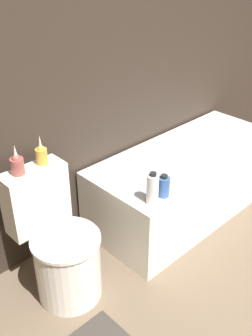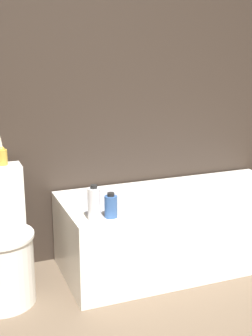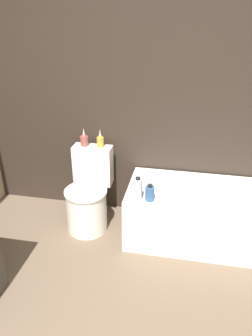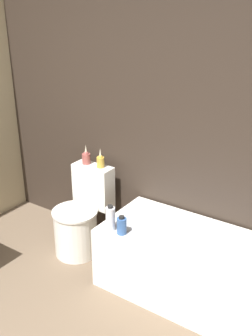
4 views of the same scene
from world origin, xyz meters
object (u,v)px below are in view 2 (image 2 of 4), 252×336
(shampoo_bottle_short, at_px, (111,206))
(shampoo_bottle_tall, at_px, (94,204))
(vase_silver, at_px, (2,155))
(bathtub, at_px, (179,228))

(shampoo_bottle_short, bearing_deg, shampoo_bottle_tall, -179.46)
(shampoo_bottle_tall, bearing_deg, vase_silver, 133.74)
(shampoo_bottle_tall, distance_m, shampoo_bottle_short, 0.11)
(vase_silver, bearing_deg, bathtub, -10.78)
(vase_silver, height_order, shampoo_bottle_tall, vase_silver)
(shampoo_bottle_tall, bearing_deg, shampoo_bottle_short, 0.54)
(bathtub, relative_size, shampoo_bottle_short, 10.70)
(vase_silver, distance_m, shampoo_bottle_short, 0.77)
(vase_silver, bearing_deg, shampoo_bottle_short, -40.29)
(shampoo_bottle_short, bearing_deg, vase_silver, 139.71)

